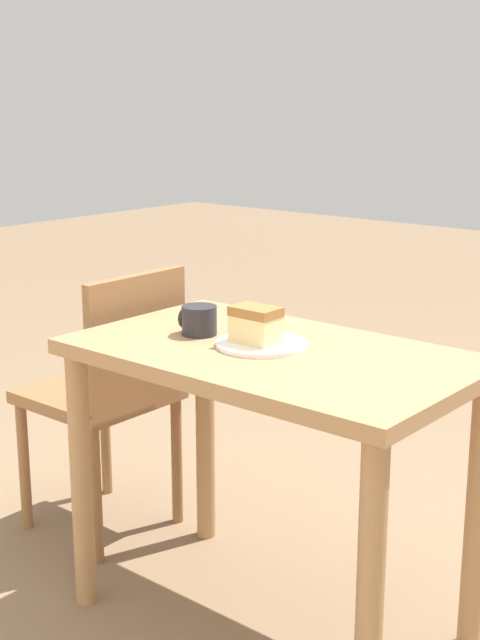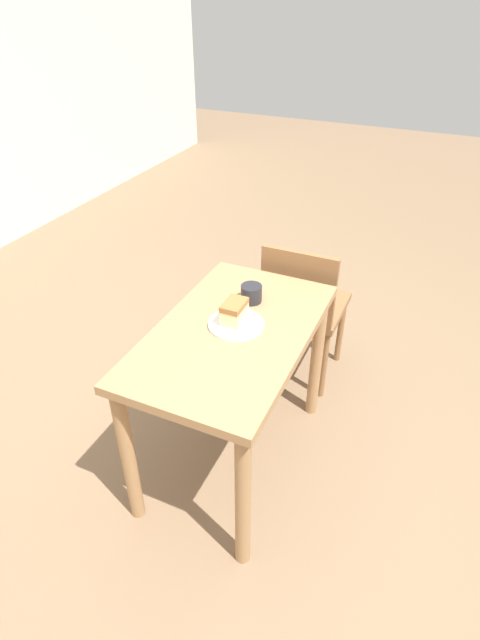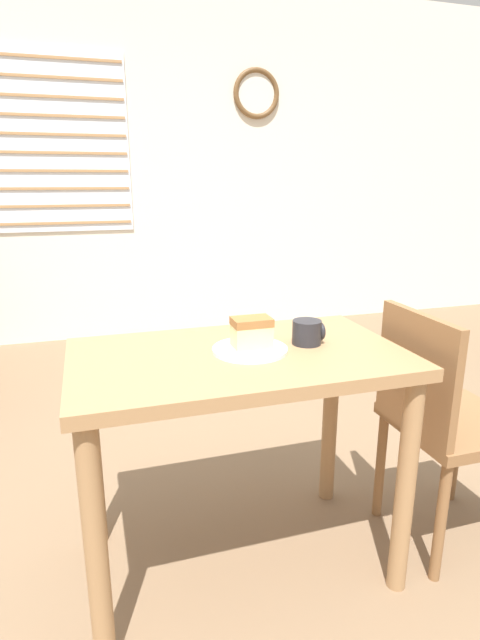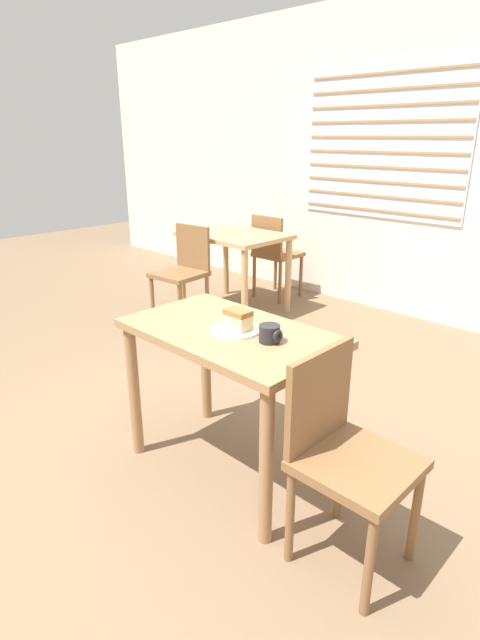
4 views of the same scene
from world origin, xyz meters
TOP-DOWN VIEW (x-y plane):
  - ground_plane at (0.00, 0.00)m, footprint 14.00×14.00m
  - dining_table_near at (0.09, 0.16)m, footprint 1.03×0.61m
  - chair_near_window at (0.80, 0.07)m, footprint 0.41×0.41m
  - plate at (0.12, 0.16)m, footprint 0.23×0.23m
  - cake_slice at (0.13, 0.17)m, footprint 0.12×0.08m
  - coffee_mug at (0.33, 0.17)m, footprint 0.10×0.09m

SIDE VIEW (x-z plane):
  - ground_plane at x=0.00m, z-range 0.00..0.00m
  - chair_near_window at x=0.80m, z-range 0.06..0.93m
  - dining_table_near at x=0.09m, z-range 0.25..1.03m
  - plate at x=0.12m, z-range 0.78..0.79m
  - coffee_mug at x=0.33m, z-range 0.78..0.85m
  - cake_slice at x=0.13m, z-range 0.79..0.88m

